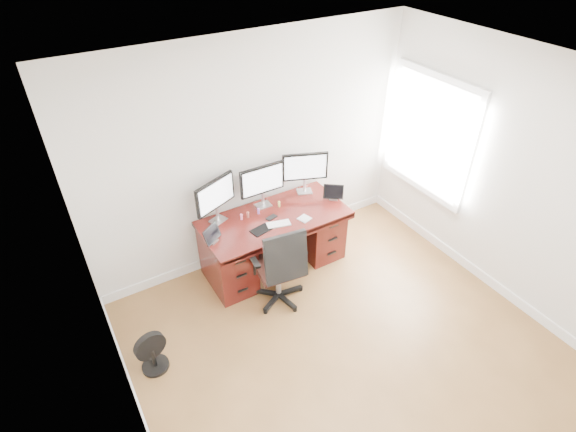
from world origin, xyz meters
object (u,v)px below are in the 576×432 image
desk (274,239)px  keyboard (279,224)px  floor_fan (152,353)px  monitor_center (262,181)px  office_chair (280,278)px

desk → keyboard: 0.40m
floor_fan → monitor_center: bearing=18.7°
desk → keyboard: bearing=-100.3°
desk → floor_fan: size_ratio=3.80×
office_chair → keyboard: bearing=68.9°
office_chair → keyboard: (0.21, 0.38, 0.41)m
monitor_center → keyboard: bearing=-94.3°
floor_fan → monitor_center: size_ratio=0.81×
office_chair → keyboard: size_ratio=3.97×
monitor_center → keyboard: size_ratio=2.09×
office_chair → keyboard: 0.60m
desk → monitor_center: (-0.00, 0.24, 0.68)m
monitor_center → office_chair: bearing=-106.6°
keyboard → monitor_center: bearing=99.9°
keyboard → office_chair: bearing=-104.3°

